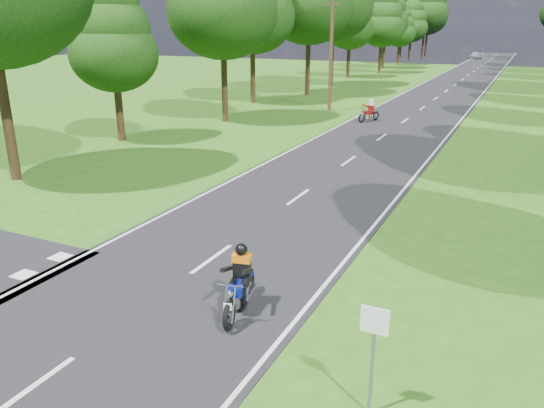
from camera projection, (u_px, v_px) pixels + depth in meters
The scene contains 9 objects.
ground at pixel (167, 291), 12.66m from camera, with size 160.00×160.00×0.00m, color #2B5613.
main_road at pixel (455, 85), 55.32m from camera, with size 7.00×140.00×0.02m, color black.
road_markings at pixel (451, 86), 53.77m from camera, with size 7.40×140.00×0.01m.
treeline at pixel (488, 3), 60.66m from camera, with size 40.00×115.35×14.78m.
telegraph_pole at pixel (331, 53), 37.70m from camera, with size 1.20×0.26×8.00m.
road_sign at pixel (373, 343), 8.26m from camera, with size 0.45×0.07×2.00m.
rider_near_blue at pixel (239, 280), 11.52m from camera, with size 0.61×1.84×1.53m, color #0D1C92, non-canonical shape.
rider_far_red at pixel (369, 110), 34.31m from camera, with size 0.57×1.72×1.43m, color #A60C19, non-canonical shape.
distant_car at pixel (476, 55), 95.55m from camera, with size 1.55×3.84×1.31m, color silver.
Camera 1 is at (7.15, -9.11, 6.06)m, focal length 35.00 mm.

